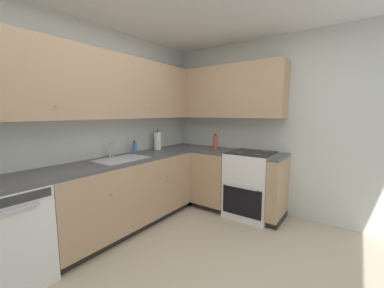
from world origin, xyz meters
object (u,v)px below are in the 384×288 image
(paper_towel_roll, at_px, (158,141))
(oil_bottle, at_px, (215,142))
(oven_range, at_px, (251,184))
(soap_bottle, at_px, (135,148))
(dishwasher, at_px, (3,238))

(paper_towel_roll, relative_size, oil_bottle, 1.36)
(oven_range, height_order, soap_bottle, soap_bottle)
(dishwasher, xyz_separation_m, oil_bottle, (2.56, -0.57, 0.59))
(oil_bottle, bearing_deg, oven_range, -88.14)
(oven_range, xyz_separation_m, oil_bottle, (-0.02, 0.59, 0.56))
(dishwasher, relative_size, paper_towel_roll, 2.67)
(dishwasher, xyz_separation_m, oven_range, (2.58, -1.15, 0.02))
(paper_towel_roll, distance_m, oil_bottle, 0.89)
(oven_range, height_order, oil_bottle, oil_bottle)
(dishwasher, distance_m, oil_bottle, 2.69)
(soap_bottle, xyz_separation_m, oil_bottle, (0.96, -0.75, 0.03))
(dishwasher, bearing_deg, soap_bottle, 6.45)
(oil_bottle, bearing_deg, soap_bottle, 142.23)
(dishwasher, relative_size, soap_bottle, 4.86)
(dishwasher, height_order, soap_bottle, soap_bottle)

